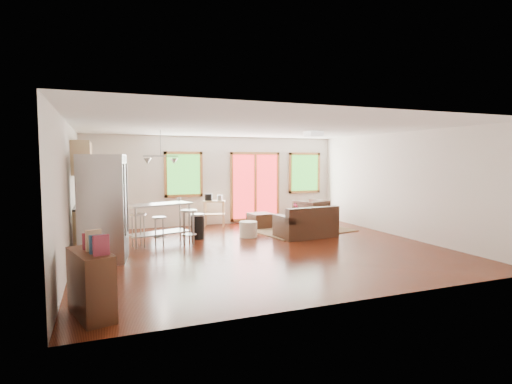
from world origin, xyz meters
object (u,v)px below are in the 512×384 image
object	(u,v)px
island	(159,216)
loveseat	(307,225)
armchair	(311,211)
kitchen_cart	(214,204)
ottoman	(261,220)
coffee_table	(303,217)
refrigerator	(104,208)
rug	(300,230)

from	to	relation	value
island	loveseat	bearing A→B (deg)	-8.83
armchair	kitchen_cart	world-z (taller)	kitchen_cart
armchair	ottoman	distance (m)	1.59
coffee_table	kitchen_cart	xyz separation A→B (m)	(-2.29, 1.16, 0.33)
armchair	refrigerator	distance (m)	6.21
refrigerator	kitchen_cart	distance (m)	4.29
loveseat	refrigerator	bearing A→B (deg)	-176.01
ottoman	island	size ratio (longest dim) A/B	0.40
kitchen_cart	loveseat	bearing A→B (deg)	-53.63
coffee_table	ottoman	world-z (taller)	ottoman
coffee_table	island	distance (m)	4.12
armchair	refrigerator	size ratio (longest dim) A/B	0.41
rug	refrigerator	size ratio (longest dim) A/B	1.24
coffee_table	refrigerator	bearing A→B (deg)	-159.77
armchair	island	distance (m)	4.66
kitchen_cart	island	bearing A→B (deg)	-134.29
island	rug	bearing A→B (deg)	5.52
loveseat	armchair	world-z (taller)	armchair
rug	island	world-z (taller)	island
loveseat	coffee_table	world-z (taller)	loveseat
rug	kitchen_cart	bearing A→B (deg)	144.54
rug	island	distance (m)	3.87
rug	loveseat	bearing A→B (deg)	-107.84
rug	kitchen_cart	size ratio (longest dim) A/B	2.64
armchair	coffee_table	bearing A→B (deg)	20.80
coffee_table	armchair	size ratio (longest dim) A/B	1.23
rug	ottoman	xyz separation A→B (m)	(-0.85, 0.77, 0.19)
rug	refrigerator	world-z (taller)	refrigerator
loveseat	island	distance (m)	3.57
ottoman	refrigerator	xyz separation A→B (m)	(-4.13, -2.41, 0.80)
armchair	ottoman	bearing A→B (deg)	-22.91
refrigerator	coffee_table	bearing A→B (deg)	28.93
kitchen_cart	coffee_table	bearing A→B (deg)	-26.90
kitchen_cart	ottoman	bearing A→B (deg)	-29.92
refrigerator	kitchen_cart	xyz separation A→B (m)	(2.95, 3.09, -0.36)
rug	coffee_table	distance (m)	0.49
rug	armchair	size ratio (longest dim) A/B	3.03
coffee_table	refrigerator	xyz separation A→B (m)	(-5.24, -1.93, 0.69)
kitchen_cart	armchair	bearing A→B (deg)	-15.03
ottoman	refrigerator	bearing A→B (deg)	-149.75
rug	ottoman	world-z (taller)	ottoman
loveseat	ottoman	size ratio (longest dim) A/B	2.43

